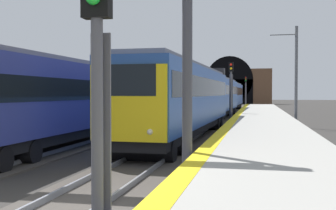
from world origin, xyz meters
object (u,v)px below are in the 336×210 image
(train_main_approaching, at_px, (216,95))
(railway_signal_mid, at_px, (231,88))
(railway_signal_near, at_px, (97,73))
(railway_signal_far, at_px, (246,89))
(overhead_signal_gantry, at_px, (36,6))
(catenary_mast_near, at_px, (296,76))
(train_adjacent_platform, at_px, (139,96))

(train_main_approaching, distance_m, railway_signal_mid, 6.74)
(railway_signal_near, relative_size, railway_signal_far, 0.80)
(railway_signal_far, relative_size, overhead_signal_gantry, 0.61)
(railway_signal_mid, distance_m, catenary_mast_near, 5.66)
(overhead_signal_gantry, bearing_deg, catenary_mast_near, -23.85)
(railway_signal_far, height_order, overhead_signal_gantry, overhead_signal_gantry)
(railway_signal_mid, bearing_deg, railway_signal_near, 0.00)
(railway_signal_near, distance_m, railway_signal_mid, 29.61)
(train_main_approaching, bearing_deg, railway_signal_mid, 17.70)
(overhead_signal_gantry, bearing_deg, railway_signal_near, -144.93)
(train_adjacent_platform, distance_m, railway_signal_far, 50.89)
(railway_signal_near, distance_m, overhead_signal_gantry, 7.83)
(train_main_approaching, relative_size, train_adjacent_platform, 1.37)
(railway_signal_mid, distance_m, railway_signal_far, 46.58)
(train_main_approaching, bearing_deg, railway_signal_far, 179.00)
(railway_signal_near, distance_m, railway_signal_far, 76.19)
(train_adjacent_platform, bearing_deg, railway_signal_far, 173.15)
(railway_signal_near, bearing_deg, railway_signal_mid, -180.00)
(train_main_approaching, distance_m, overhead_signal_gantry, 30.16)
(train_adjacent_platform, relative_size, railway_signal_mid, 8.09)
(railway_signal_mid, distance_m, overhead_signal_gantry, 23.97)
(overhead_signal_gantry, xyz_separation_m, catenary_mast_near, (20.70, -9.15, -1.30))
(train_main_approaching, height_order, railway_signal_near, train_main_approaching)
(overhead_signal_gantry, height_order, catenary_mast_near, catenary_mast_near)
(railway_signal_far, height_order, catenary_mast_near, catenary_mast_near)
(railway_signal_near, bearing_deg, overhead_signal_gantry, -144.93)
(train_adjacent_platform, relative_size, overhead_signal_gantry, 4.39)
(railway_signal_mid, relative_size, railway_signal_far, 0.89)
(catenary_mast_near, bearing_deg, railway_signal_near, 169.75)
(overhead_signal_gantry, distance_m, catenary_mast_near, 22.67)
(railway_signal_far, xyz_separation_m, catenary_mast_near, (-49.36, -4.85, 0.39))
(railway_signal_near, distance_m, catenary_mast_near, 27.28)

